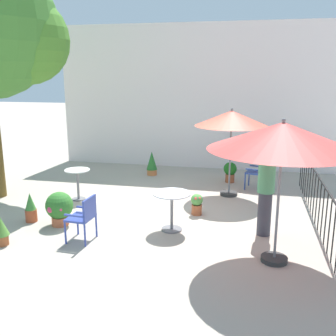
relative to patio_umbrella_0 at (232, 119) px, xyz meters
name	(u,v)px	position (x,y,z in m)	size (l,w,h in m)	color
ground_plane	(167,212)	(-1.28, -1.58, -1.95)	(60.00, 60.00, 0.00)	#AC9F8F
villa_facade	(197,97)	(-1.28, 2.97, 0.34)	(9.06, 0.30, 4.57)	white
terrace_railing	(318,192)	(1.88, -1.58, -1.27)	(0.03, 6.01, 1.01)	black
patio_umbrella_0	(232,119)	(0.00, 0.00, 0.00)	(1.82, 1.82, 2.22)	#2D2D2D
patio_umbrella_1	(283,137)	(0.96, -3.50, 0.15)	(2.34, 2.34, 2.39)	#2D2D2D
cafe_table_0	(172,204)	(-0.97, -2.55, -1.41)	(0.75, 0.75, 0.77)	silver
cafe_table_1	(78,179)	(-3.61, -1.15, -1.42)	(0.61, 0.61, 0.77)	white
patio_chair_0	(84,215)	(-2.46, -3.38, -1.44)	(0.46, 0.52, 0.85)	#3446A0
patio_chair_1	(259,170)	(0.74, 0.70, -1.41)	(0.57, 0.57, 0.93)	#2A438F
potted_plant_0	(230,171)	(-0.05, 1.24, -1.62)	(0.37, 0.37, 0.58)	#9B5132
potted_plant_1	(31,208)	(-3.96, -2.71, -1.65)	(0.24, 0.24, 0.62)	#AE4A2B
potted_plant_2	(1,229)	(-3.86, -3.88, -1.64)	(0.30, 0.30, 0.56)	#9A502D
potted_plant_3	(152,163)	(-2.44, 1.57, -1.58)	(0.33, 0.33, 0.73)	#C3713E
potted_plant_4	(197,204)	(-0.61, -1.57, -1.69)	(0.26, 0.26, 0.47)	#AE5834
potted_plant_5	(59,207)	(-3.27, -2.77, -1.56)	(0.56, 0.58, 0.70)	#C2633F
standing_person	(266,189)	(0.81, -2.40, -1.03)	(0.45, 0.45, 1.77)	#33333D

